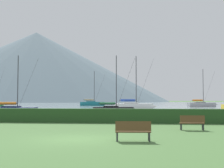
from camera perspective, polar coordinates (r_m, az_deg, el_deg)
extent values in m
plane|color=#477038|center=(15.50, -6.56, -10.13)|extent=(1000.00, 1000.00, 0.00)
cube|color=#8C9EA3|center=(152.06, 4.72, -3.67)|extent=(320.00, 246.00, 0.00)
cube|color=#284C23|center=(26.26, -1.31, -5.89)|extent=(80.00, 1.20, 1.19)
cube|color=black|center=(44.64, 0.18, -4.85)|extent=(6.04, 3.02, 0.91)
cone|color=black|center=(45.04, 4.38, -4.83)|extent=(1.12, 0.94, 0.77)
cube|color=black|center=(44.60, -0.24, -4.43)|extent=(2.37, 1.76, 0.58)
cylinder|color=#333338|center=(44.73, 0.81, 0.29)|extent=(0.12, 0.12, 7.94)
cylinder|color=#333338|center=(44.56, -0.85, -3.64)|extent=(2.57, 0.58, 0.10)
cylinder|color=#2D7542|center=(44.56, -0.85, -3.64)|extent=(2.24, 0.77, 0.36)
cylinder|color=#333338|center=(44.87, 2.54, 0.03)|extent=(2.70, 0.54, 7.55)
cube|color=#9E9EA3|center=(89.47, 16.23, -3.70)|extent=(7.80, 3.99, 1.17)
cone|color=#9E9EA3|center=(91.14, 18.71, -3.64)|extent=(1.45, 1.23, 0.99)
cube|color=gray|center=(89.31, 15.97, -3.43)|extent=(3.06, 2.30, 0.74)
cylinder|color=#333338|center=(89.78, 16.56, -0.48)|extent=(0.15, 0.15, 9.96)
cylinder|color=#333338|center=(89.08, 15.60, -2.92)|extent=(3.30, 0.80, 0.13)
cylinder|color=orange|center=(89.08, 15.60, -2.92)|extent=(2.88, 1.03, 0.47)
cylinder|color=#333338|center=(90.44, 17.59, -0.63)|extent=(3.47, 0.74, 9.48)
cube|color=#19707A|center=(101.47, -3.70, -3.68)|extent=(8.34, 4.31, 1.25)
cone|color=#19707A|center=(101.75, -1.14, -3.69)|extent=(1.55, 1.32, 1.06)
cube|color=#16646E|center=(101.45, -3.96, -3.43)|extent=(3.28, 2.48, 0.80)
cylinder|color=#333338|center=(101.58, -3.31, -0.62)|extent=(0.16, 0.16, 10.73)
cylinder|color=#333338|center=(101.43, -4.32, -2.94)|extent=(3.53, 0.87, 0.14)
cylinder|color=tan|center=(101.43, -4.32, -2.94)|extent=(3.08, 1.12, 0.50)
cylinder|color=#333338|center=(101.67, -2.25, -0.78)|extent=(3.71, 0.81, 10.21)
cube|color=white|center=(61.69, 3.93, -4.19)|extent=(7.93, 3.82, 1.20)
cone|color=white|center=(62.40, 7.90, -4.15)|extent=(1.45, 1.22, 1.02)
cube|color=silver|center=(61.63, 3.52, -3.78)|extent=(3.09, 2.26, 0.76)
cylinder|color=#333338|center=(61.88, 4.51, 0.55)|extent=(0.15, 0.15, 10.09)
cylinder|color=#333338|center=(61.55, 2.94, -3.03)|extent=(3.40, 0.69, 0.13)
cylinder|color=#2847A3|center=(61.55, 2.94, -3.03)|extent=(2.95, 0.95, 0.48)
cylinder|color=#333338|center=(62.14, 6.15, 0.31)|extent=(3.57, 0.62, 9.60)
cone|color=#236B38|center=(74.08, -19.33, -3.93)|extent=(1.05, 0.86, 0.77)
cube|color=navy|center=(43.37, -17.77, -4.75)|extent=(6.01, 2.08, 0.94)
cone|color=navy|center=(42.12, -13.47, -4.86)|extent=(1.03, 0.81, 0.80)
cube|color=#1B2449|center=(43.50, -18.18, -4.28)|extent=(2.24, 1.45, 0.60)
cylinder|color=#333338|center=(43.20, -17.07, 0.21)|extent=(0.12, 0.12, 7.41)
cylinder|color=#333338|center=(43.69, -18.76, -3.42)|extent=(2.70, 0.11, 0.10)
cylinder|color=orange|center=(43.69, -18.76, -3.42)|extent=(2.30, 0.39, 0.38)
cylinder|color=#333338|center=(42.66, -15.32, -0.03)|extent=(2.85, 0.04, 7.05)
cube|color=brown|center=(20.41, 14.61, -7.05)|extent=(1.54, 0.48, 0.06)
cube|color=brown|center=(20.21, 14.69, -6.31)|extent=(1.54, 0.16, 0.45)
cylinder|color=#333338|center=(20.72, 16.43, -7.58)|extent=(0.08, 0.08, 0.45)
cylinder|color=#333338|center=(20.49, 12.63, -7.69)|extent=(0.08, 0.08, 0.45)
cylinder|color=#333338|center=(20.40, 16.62, -7.66)|extent=(0.08, 0.08, 0.45)
cylinder|color=#333338|center=(20.17, 12.76, -7.76)|extent=(0.08, 0.08, 0.45)
cube|color=brown|center=(14.59, 3.93, -8.82)|extent=(1.68, 0.56, 0.06)
cube|color=brown|center=(14.38, 3.95, -7.80)|extent=(1.66, 0.24, 0.45)
cylinder|color=#333338|center=(14.82, 6.85, -9.58)|extent=(0.08, 0.08, 0.45)
cylinder|color=#333338|center=(14.77, 0.97, -9.63)|extent=(0.08, 0.08, 0.45)
cylinder|color=#333338|center=(14.50, 6.96, -9.73)|extent=(0.08, 0.08, 0.45)
cylinder|color=#333338|center=(14.45, 0.95, -9.78)|extent=(0.08, 0.08, 0.45)
cone|color=#425666|center=(426.56, -8.56, 0.75)|extent=(273.19, 273.19, 58.33)
cone|color=slate|center=(347.55, -13.92, 3.12)|extent=(288.63, 288.63, 76.25)
cone|color=#4C6070|center=(472.41, -18.40, 0.71)|extent=(343.26, 343.26, 61.60)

